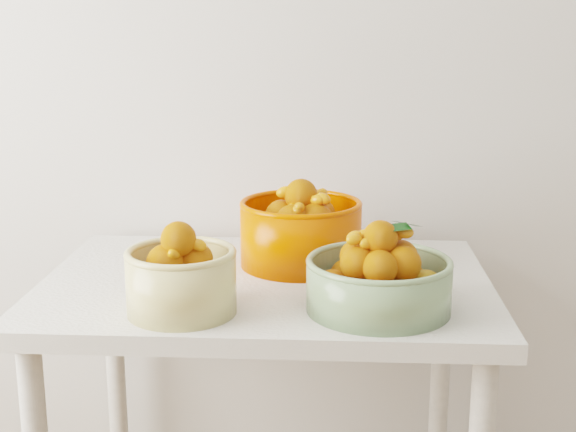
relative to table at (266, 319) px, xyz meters
name	(u,v)px	position (x,y,z in m)	size (l,w,h in m)	color
table	(266,319)	(0.00, 0.00, 0.00)	(1.00, 0.70, 0.75)	silver
bowl_cream	(181,278)	(-0.15, -0.22, 0.17)	(0.27, 0.27, 0.19)	#D4C17E
bowl_green	(379,279)	(0.24, -0.19, 0.16)	(0.36, 0.36, 0.19)	gray
bowl_orange	(301,231)	(0.07, 0.11, 0.18)	(0.31, 0.31, 0.21)	#ED4000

